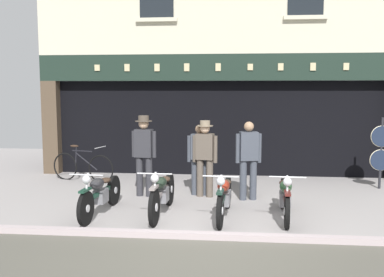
{
  "coord_description": "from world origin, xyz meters",
  "views": [
    {
      "loc": [
        0.42,
        -6.57,
        2.35
      ],
      "look_at": [
        -0.48,
        2.82,
        1.29
      ],
      "focal_mm": 40.53,
      "sensor_mm": 36.0,
      "label": 1
    }
  ],
  "objects": [
    {
      "name": "leaning_bicycle",
      "position": [
        -3.47,
        4.18,
        0.38
      ],
      "size": [
        1.76,
        0.62,
        0.95
      ],
      "rotation": [
        0.0,
        0.0,
        -1.82
      ],
      "color": "black",
      "rests_on": "ground"
    },
    {
      "name": "advert_board_far",
      "position": [
        -3.56,
        5.4,
        1.83
      ],
      "size": [
        0.73,
        0.03,
        0.89
      ],
      "color": "beige"
    },
    {
      "name": "motorcycle_center_right",
      "position": [
        1.38,
        1.34,
        0.41
      ],
      "size": [
        0.62,
        1.91,
        0.9
      ],
      "rotation": [
        0.0,
        0.0,
        3.08
      ],
      "color": "black",
      "rests_on": "ground"
    },
    {
      "name": "shop_facade",
      "position": [
        0.0,
        6.99,
        1.77
      ],
      "size": [
        10.12,
        4.42,
        6.66
      ],
      "color": "black",
      "rests_on": "ground"
    },
    {
      "name": "ground",
      "position": [
        0.0,
        -0.98,
        -0.04
      ],
      "size": [
        21.82,
        22.0,
        0.18
      ],
      "color": "gray"
    },
    {
      "name": "salesman_left",
      "position": [
        -1.54,
        2.74,
        1.01
      ],
      "size": [
        0.56,
        0.37,
        1.79
      ],
      "rotation": [
        0.0,
        0.0,
        3.02
      ],
      "color": "#2D2D33",
      "rests_on": "ground"
    },
    {
      "name": "advert_board_near",
      "position": [
        -2.55,
        5.4,
        1.88
      ],
      "size": [
        0.83,
        0.03,
        1.04
      ],
      "color": "beige"
    },
    {
      "name": "tyre_sign_pole",
      "position": [
        3.92,
        3.99,
        0.96
      ],
      "size": [
        0.51,
        0.07,
        1.71
      ],
      "color": "#232328",
      "rests_on": "ground"
    },
    {
      "name": "shopkeeper_center",
      "position": [
        -0.33,
        2.97,
        0.87
      ],
      "size": [
        0.56,
        0.25,
        1.59
      ],
      "rotation": [
        0.0,
        0.0,
        3.11
      ],
      "color": "#3D424C",
      "rests_on": "ground"
    },
    {
      "name": "motorcycle_center",
      "position": [
        0.26,
        1.26,
        0.42
      ],
      "size": [
        0.62,
        1.98,
        0.91
      ],
      "rotation": [
        0.0,
        0.0,
        3.06
      ],
      "color": "black",
      "rests_on": "ground"
    },
    {
      "name": "motorcycle_left",
      "position": [
        -2.07,
        1.23,
        0.41
      ],
      "size": [
        0.62,
        2.0,
        0.9
      ],
      "rotation": [
        0.0,
        0.0,
        3.07
      ],
      "color": "black",
      "rests_on": "ground"
    },
    {
      "name": "assistant_far_right",
      "position": [
        -0.2,
        2.82,
        0.94
      ],
      "size": [
        0.55,
        0.36,
        1.69
      ],
      "rotation": [
        0.0,
        0.0,
        2.96
      ],
      "color": "brown",
      "rests_on": "ground"
    },
    {
      "name": "motorcycle_center_left",
      "position": [
        -0.91,
        1.33,
        0.43
      ],
      "size": [
        0.62,
        2.06,
        0.93
      ],
      "rotation": [
        0.0,
        0.0,
        3.1
      ],
      "color": "black",
      "rests_on": "ground"
    },
    {
      "name": "salesman_right",
      "position": [
        0.75,
        2.63,
        0.94
      ],
      "size": [
        0.55,
        0.3,
        1.69
      ],
      "rotation": [
        0.0,
        0.0,
        3.36
      ],
      "color": "#3D424C",
      "rests_on": "ground"
    }
  ]
}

